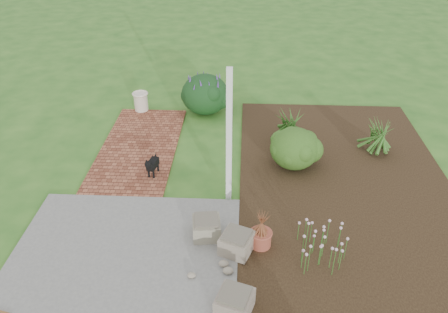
{
  "coord_description": "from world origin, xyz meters",
  "views": [
    {
      "loc": [
        0.53,
        -6.19,
        4.94
      ],
      "look_at": [
        0.2,
        0.4,
        0.7
      ],
      "focal_mm": 35.0,
      "sensor_mm": 36.0,
      "label": 1
    }
  ],
  "objects_px": {
    "black_dog": "(152,164)",
    "evergreen_shrub": "(295,147)",
    "cream_ceramic_urn": "(141,102)",
    "stone_trough_near": "(235,303)"
  },
  "relations": [
    {
      "from": "cream_ceramic_urn",
      "to": "evergreen_shrub",
      "type": "xyz_separation_m",
      "value": [
        3.56,
        -2.28,
        0.18
      ]
    },
    {
      "from": "black_dog",
      "to": "evergreen_shrub",
      "type": "xyz_separation_m",
      "value": [
        2.76,
        0.52,
        0.15
      ]
    },
    {
      "from": "cream_ceramic_urn",
      "to": "black_dog",
      "type": "bearing_deg",
      "value": -73.85
    },
    {
      "from": "black_dog",
      "to": "evergreen_shrub",
      "type": "height_order",
      "value": "evergreen_shrub"
    },
    {
      "from": "black_dog",
      "to": "evergreen_shrub",
      "type": "bearing_deg",
      "value": 21.73
    },
    {
      "from": "black_dog",
      "to": "cream_ceramic_urn",
      "type": "distance_m",
      "value": 2.91
    },
    {
      "from": "cream_ceramic_urn",
      "to": "stone_trough_near",
      "type": "bearing_deg",
      "value": -67.0
    },
    {
      "from": "black_dog",
      "to": "evergreen_shrub",
      "type": "distance_m",
      "value": 2.81
    },
    {
      "from": "stone_trough_near",
      "to": "evergreen_shrub",
      "type": "xyz_separation_m",
      "value": [
        1.07,
        3.59,
        0.25
      ]
    },
    {
      "from": "black_dog",
      "to": "cream_ceramic_urn",
      "type": "bearing_deg",
      "value": 117.26
    }
  ]
}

